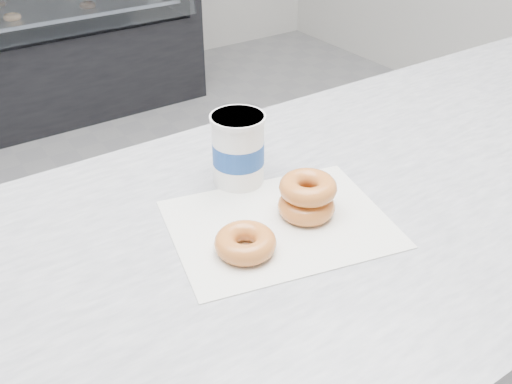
% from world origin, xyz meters
% --- Properties ---
extents(ground, '(5.00, 5.00, 0.00)m').
position_xyz_m(ground, '(0.00, 0.00, 0.00)').
color(ground, gray).
rests_on(ground, ground).
extents(wax_paper, '(0.39, 0.33, 0.00)m').
position_xyz_m(wax_paper, '(0.02, -0.60, 0.90)').
color(wax_paper, silver).
rests_on(wax_paper, counter).
extents(donut_single, '(0.12, 0.12, 0.03)m').
position_xyz_m(donut_single, '(-0.06, -0.62, 0.92)').
color(donut_single, orange).
rests_on(donut_single, wax_paper).
extents(donut_stack, '(0.10, 0.10, 0.06)m').
position_xyz_m(donut_stack, '(0.07, -0.60, 0.93)').
color(donut_stack, orange).
rests_on(donut_stack, wax_paper).
extents(coffee_cup, '(0.11, 0.11, 0.13)m').
position_xyz_m(coffee_cup, '(0.04, -0.45, 0.97)').
color(coffee_cup, white).
rests_on(coffee_cup, counter).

